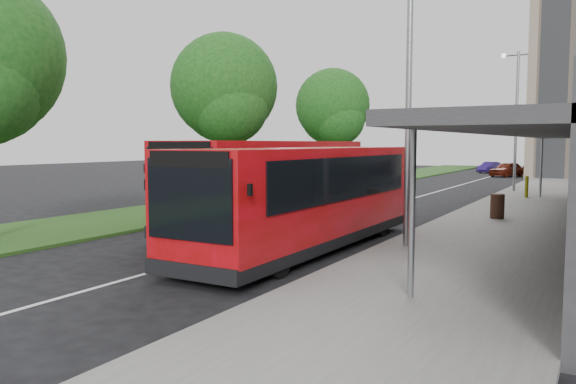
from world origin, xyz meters
name	(u,v)px	position (x,y,z in m)	size (l,w,h in m)	color
ground	(238,248)	(0.00, 0.00, 0.00)	(120.00, 120.00, 0.00)	black
pavement	(544,196)	(6.00, 20.00, 0.07)	(5.00, 80.00, 0.15)	slate
grass_verge	(326,187)	(-7.00, 20.00, 0.05)	(5.00, 80.00, 0.10)	#214B18
lane_centre_line	(406,200)	(0.00, 15.00, 0.01)	(0.12, 70.00, 0.01)	silver
kerb_dashes	(488,197)	(3.30, 19.00, 0.01)	(0.12, 56.00, 0.01)	silver
tree_mid	(225,94)	(-7.01, 9.05, 5.23)	(5.04, 5.04, 8.10)	#392516
tree_far	(333,111)	(-7.01, 21.05, 5.05)	(4.87, 4.87, 7.83)	#392516
lamp_post_near	(406,76)	(4.12, 2.00, 4.72)	(1.44, 0.28, 8.00)	gray
lamp_post_far	(515,112)	(4.12, 22.00, 4.72)	(1.44, 0.28, 8.00)	gray
bus_main	(306,198)	(1.77, 0.71, 1.44)	(2.70, 9.92, 2.80)	red
bus_second	(274,182)	(-1.38, 4.27, 1.54)	(3.01, 10.67, 3.00)	red
litter_bin	(497,206)	(5.42, 8.96, 0.60)	(0.50, 0.50, 0.91)	#361F16
bollard	(527,187)	(5.34, 18.13, 0.70)	(0.18, 0.18, 1.10)	#D4D60B
car_near	(507,169)	(1.23, 39.34, 0.65)	(1.53, 3.80, 1.30)	#5E1A0D
car_far	(490,167)	(-1.26, 45.26, 0.54)	(1.15, 3.30, 1.09)	navy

